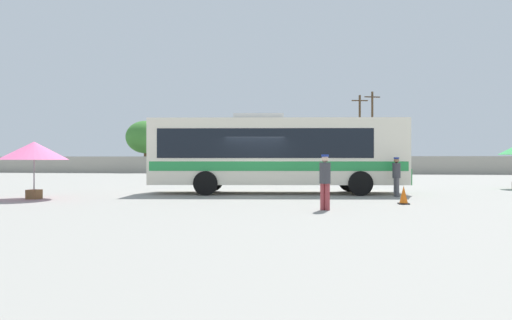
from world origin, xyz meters
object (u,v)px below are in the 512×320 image
Objects in this scene: parked_car_third_black at (300,167)px; roadside_tree_left at (145,137)px; passenger_waiting_on_apron at (325,178)px; parked_car_second_dark_blue at (239,167)px; coach_bus_cream_green at (274,151)px; vendor_umbrella_near_gate_pink at (34,151)px; parked_car_leftmost_white at (185,166)px; attendant_by_bus_door at (396,174)px; roadside_tree_midleft at (222,137)px; utility_pole_far at (372,131)px; traffic_cone_on_apron at (404,195)px; utility_pole_near at (360,133)px.

parked_car_third_black is 0.68× the size of roadside_tree_left.
parked_car_second_dark_blue is at bearing 104.36° from passenger_waiting_on_apron.
coach_bus_cream_green reaches higher than vendor_umbrella_near_gate_pink.
parked_car_leftmost_white reaches higher than parked_car_second_dark_blue.
roadside_tree_midleft reaches higher than attendant_by_bus_door.
vendor_umbrella_near_gate_pink is at bearing -155.22° from coach_bus_cream_green.
utility_pole_far is at bearing 0.43° from roadside_tree_left.
utility_pole_far is 1.50× the size of roadside_tree_midleft.
utility_pole_far reaches higher than traffic_cone_on_apron.
traffic_cone_on_apron is (4.67, -29.85, -0.48)m from parked_car_third_black.
attendant_by_bus_door is 14.43m from vendor_umbrella_near_gate_pink.
passenger_waiting_on_apron is at bearing -96.67° from utility_pole_near.
attendant_by_bus_door is 0.96× the size of passenger_waiting_on_apron.
roadside_tree_left reaches higher than parked_car_leftmost_white.
utility_pole_far is at bearing 37.35° from utility_pole_near.
roadside_tree_left is at bearing 122.89° from traffic_cone_on_apron.
vendor_umbrella_near_gate_pink is at bearing 167.61° from passenger_waiting_on_apron.
parked_car_second_dark_blue is (5.85, -0.51, -0.03)m from parked_car_leftmost_white.
utility_pole_far reaches higher than attendant_by_bus_door.
utility_pole_near is at bearing 78.03° from coach_bus_cream_green.
parked_car_second_dark_blue is 1.11× the size of parked_car_third_black.
roadside_tree_left is (-20.65, 38.30, 3.24)m from passenger_waiting_on_apron.
parked_car_second_dark_blue is (-8.18, 31.95, -0.18)m from passenger_waiting_on_apron.
parked_car_leftmost_white is 19.40m from utility_pole_near.
traffic_cone_on_apron is (-1.68, -35.16, -4.18)m from utility_pole_near.
traffic_cone_on_apron is at bearing -94.97° from utility_pole_far.
attendant_by_bus_door is at bearing 11.66° from vendor_umbrella_near_gate_pink.
utility_pole_far is 14.28× the size of traffic_cone_on_apron.
utility_pole_near is at bearing -142.65° from utility_pole_far.
utility_pole_near reaches higher than passenger_waiting_on_apron.
utility_pole_far is at bearing 85.03° from traffic_cone_on_apron.
roadside_tree_midleft is at bearing 111.84° from parked_car_second_dark_blue.
roadside_tree_left is (-9.52, 35.85, 2.35)m from vendor_umbrella_near_gate_pink.
utility_pole_far reaches higher than parked_car_second_dark_blue.
traffic_cone_on_apron is (-3.15, -36.29, -4.45)m from utility_pole_far.
roadside_tree_left reaches higher than coach_bus_cream_green.
utility_pole_near is at bearing 23.37° from parked_car_second_dark_blue.
coach_bus_cream_green is 36.78m from roadside_tree_left.
parked_car_third_black is at bearing 98.90° from traffic_cone_on_apron.
passenger_waiting_on_apron is 3.54m from traffic_cone_on_apron.
coach_bus_cream_green is 33.02m from utility_pole_far.
attendant_by_bus_door is 0.39× the size of parked_car_third_black.
utility_pole_far is (5.85, 38.50, 3.80)m from passenger_waiting_on_apron.
vendor_umbrella_near_gate_pink is at bearing -113.93° from utility_pole_near.
attendant_by_bus_door reaches higher than parked_car_second_dark_blue.
attendant_by_bus_door is 38.73m from roadside_tree_midleft.
utility_pole_near reaches higher than roadside_tree_midleft.
coach_bus_cream_green reaches higher than passenger_waiting_on_apron.
roadside_tree_left is (-6.62, 5.84, 3.39)m from parked_car_leftmost_white.
traffic_cone_on_apron is (13.82, -0.24, -1.54)m from vendor_umbrella_near_gate_pink.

